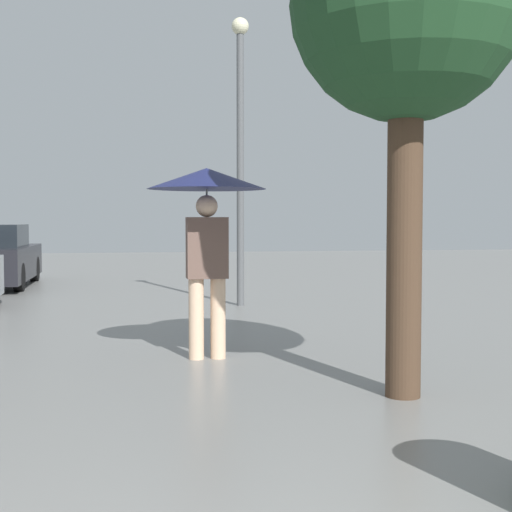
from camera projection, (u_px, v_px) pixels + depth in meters
The scene contains 3 objects.
pedestrian at pixel (207, 203), 7.21m from camera, with size 1.21×1.21×1.94m.
tree at pixel (407, 11), 5.57m from camera, with size 1.85×1.85×4.04m.
street_lamp at pixel (240, 133), 11.66m from camera, with size 0.28×0.28×4.71m.
Camera 1 is at (-0.44, -1.34, 1.42)m, focal length 50.00 mm.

